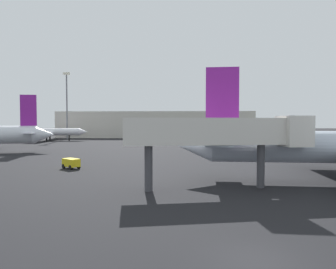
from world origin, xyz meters
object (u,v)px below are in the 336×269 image
object	(u,v)px
baggage_cart	(71,163)
light_mast_left	(67,102)
jet_bridge	(228,133)
airplane_far_left	(50,132)

from	to	relation	value
baggage_cart	light_mast_left	distance (m)	75.27
jet_bridge	baggage_cart	distance (m)	21.92
airplane_far_left	jet_bridge	world-z (taller)	airplane_far_left
baggage_cart	light_mast_left	world-z (taller)	light_mast_left
light_mast_left	airplane_far_left	bearing A→B (deg)	-98.06
baggage_cart	jet_bridge	bearing A→B (deg)	8.61
jet_bridge	light_mast_left	world-z (taller)	light_mast_left
airplane_far_left	light_mast_left	size ratio (longest dim) A/B	1.01
baggage_cart	light_mast_left	bearing A→B (deg)	150.89
jet_bridge	baggage_cart	xyz separation A→B (m)	(-18.43, 11.08, -4.27)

